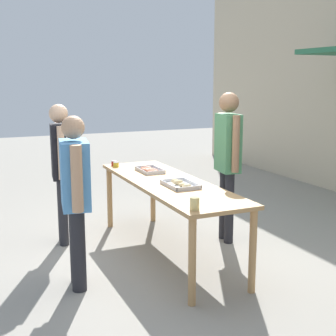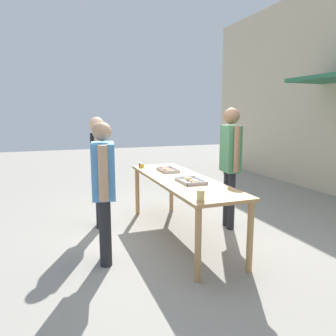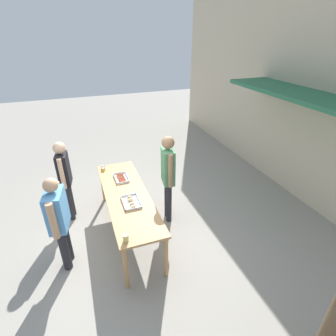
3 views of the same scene
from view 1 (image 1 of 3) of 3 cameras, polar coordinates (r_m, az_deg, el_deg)
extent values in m
plane|color=gray|center=(5.47, 0.00, -10.36)|extent=(24.00, 24.00, 0.00)
cube|color=tan|center=(5.23, 0.00, -1.83)|extent=(2.59, 0.76, 0.04)
cylinder|color=tan|center=(6.35, -7.13, -3.59)|extent=(0.07, 0.07, 0.81)
cylinder|color=tan|center=(4.17, 2.96, -11.36)|extent=(0.07, 0.07, 0.81)
cylinder|color=tan|center=(6.55, -1.85, -3.06)|extent=(0.07, 0.07, 0.81)
cylinder|color=tan|center=(4.47, 10.28, -9.96)|extent=(0.07, 0.07, 0.81)
cube|color=silver|center=(5.76, -2.22, -0.40)|extent=(0.41, 0.25, 0.01)
cube|color=silver|center=(5.72, -3.35, -0.29)|extent=(0.41, 0.01, 0.03)
cube|color=silver|center=(5.80, -1.11, -0.10)|extent=(0.41, 0.01, 0.03)
cube|color=silver|center=(5.94, -2.93, 0.14)|extent=(0.01, 0.25, 0.03)
cube|color=silver|center=(5.58, -1.47, -0.55)|extent=(0.01, 0.25, 0.03)
cylinder|color=#A34C2D|center=(5.91, -2.75, 0.04)|extent=(0.03, 0.12, 0.03)
cylinder|color=#A34C2D|center=(5.86, -2.68, -0.06)|extent=(0.03, 0.15, 0.02)
cylinder|color=#A34C2D|center=(5.82, -2.53, -0.14)|extent=(0.03, 0.13, 0.02)
cylinder|color=#A34C2D|center=(5.78, -2.38, -0.19)|extent=(0.04, 0.14, 0.03)
cylinder|color=#A34C2D|center=(5.74, -2.09, -0.26)|extent=(0.04, 0.13, 0.03)
cylinder|color=#A34C2D|center=(5.70, -1.95, -0.35)|extent=(0.03, 0.14, 0.03)
cylinder|color=#A34C2D|center=(5.65, -1.83, -0.45)|extent=(0.03, 0.13, 0.03)
cylinder|color=#A34C2D|center=(5.62, -1.58, -0.52)|extent=(0.03, 0.12, 0.03)
cube|color=silver|center=(4.98, 1.50, -2.20)|extent=(0.44, 0.29, 0.01)
cube|color=silver|center=(4.92, 0.04, -2.10)|extent=(0.44, 0.01, 0.03)
cube|color=silver|center=(5.04, 2.94, -1.81)|extent=(0.44, 0.01, 0.03)
cube|color=silver|center=(5.17, 0.48, -1.47)|extent=(0.01, 0.29, 0.03)
cube|color=silver|center=(4.79, 2.61, -2.48)|extent=(0.01, 0.29, 0.03)
ellipsoid|color=#D6B77F|center=(5.11, 0.84, -1.58)|extent=(0.05, 0.09, 0.04)
ellipsoid|color=#D6B77F|center=(5.02, 1.24, -1.75)|extent=(0.06, 0.12, 0.05)
ellipsoid|color=#D6B77F|center=(4.93, 1.79, -2.04)|extent=(0.06, 0.10, 0.04)
ellipsoid|color=#D6B77F|center=(4.84, 2.28, -2.24)|extent=(0.07, 0.12, 0.05)
cylinder|color=#B22319|center=(6.19, -6.58, 0.56)|extent=(0.07, 0.07, 0.06)
cylinder|color=#B2B2B7|center=(6.19, -6.58, 0.85)|extent=(0.07, 0.07, 0.01)
cylinder|color=gold|center=(6.09, -6.37, 0.40)|extent=(0.07, 0.07, 0.06)
cylinder|color=#B2B2B7|center=(6.09, -6.37, 0.70)|extent=(0.07, 0.07, 0.01)
cylinder|color=#DBC67A|center=(4.10, 3.26, -4.35)|extent=(0.08, 0.08, 0.11)
cylinder|color=#232328|center=(5.88, 6.82, -4.44)|extent=(0.11, 0.11, 0.88)
cylinder|color=#232328|center=(5.73, 7.46, -4.86)|extent=(0.11, 0.11, 0.88)
cube|color=#478456|center=(5.65, 7.33, 3.04)|extent=(0.40, 0.26, 0.69)
sphere|color=#936B4C|center=(5.60, 7.45, 7.95)|extent=(0.24, 0.24, 0.24)
cylinder|color=#936B4C|center=(5.85, 6.46, 3.51)|extent=(0.08, 0.08, 0.66)
cylinder|color=#936B4C|center=(5.43, 8.27, 2.90)|extent=(0.08, 0.08, 0.66)
cylinder|color=#232328|center=(5.74, -12.65, -5.34)|extent=(0.11, 0.11, 0.81)
cylinder|color=#232328|center=(5.90, -12.77, -4.91)|extent=(0.11, 0.11, 0.81)
cube|color=black|center=(5.67, -13.02, 1.96)|extent=(0.39, 0.24, 0.64)
sphere|color=#DBAD89|center=(5.62, -13.21, 6.48)|extent=(0.22, 0.22, 0.22)
cylinder|color=#DBAD89|center=(5.44, -12.87, 1.79)|extent=(0.08, 0.08, 0.61)
cylinder|color=#DBAD89|center=(5.88, -13.17, 2.44)|extent=(0.08, 0.08, 0.61)
cylinder|color=#232328|center=(4.52, -10.87, -9.86)|extent=(0.14, 0.14, 0.79)
cylinder|color=#232328|center=(4.71, -11.06, -8.99)|extent=(0.14, 0.14, 0.79)
cube|color=#5193D1|center=(4.42, -11.30, -0.76)|extent=(0.49, 0.32, 0.63)
sphere|color=tan|center=(4.36, -11.51, 4.87)|extent=(0.21, 0.21, 0.21)
cylinder|color=tan|center=(4.15, -11.05, -1.31)|extent=(0.10, 0.10, 0.60)
cylinder|color=tan|center=(4.70, -11.54, 0.09)|extent=(0.10, 0.10, 0.60)
camera|label=2|loc=(0.69, 10.23, -8.37)|focal=35.00mm
camera|label=3|loc=(2.20, 48.44, 51.91)|focal=28.00mm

